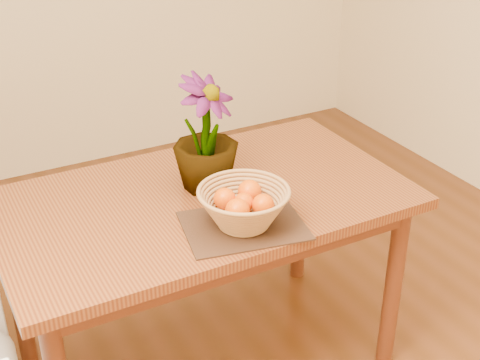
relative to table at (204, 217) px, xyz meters
name	(u,v)px	position (x,y,z in m)	size (l,w,h in m)	color
table	(204,217)	(0.00, 0.00, 0.00)	(1.40, 0.80, 0.75)	brown
placemat	(244,226)	(0.03, -0.24, 0.09)	(0.38, 0.28, 0.01)	#3D2116
wicker_basket	(244,209)	(0.03, -0.24, 0.15)	(0.29, 0.29, 0.12)	#B77D4C
orange_pile	(244,201)	(0.03, -0.24, 0.18)	(0.17, 0.16, 0.08)	#E14903
potted_plant	(206,134)	(0.04, 0.05, 0.29)	(0.22, 0.22, 0.40)	#184513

